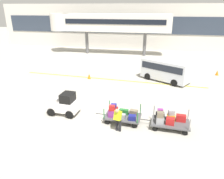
% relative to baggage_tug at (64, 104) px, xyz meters
% --- Properties ---
extents(ground_plane, '(120.00, 120.00, 0.00)m').
position_rel_baggage_tug_xyz_m(ground_plane, '(3.15, 0.40, -0.75)').
color(ground_plane, '#B2ADA0').
extents(apron_lead_line, '(19.07, 1.44, 0.01)m').
position_rel_baggage_tug_xyz_m(apron_lead_line, '(1.48, 8.03, -0.75)').
color(apron_lead_line, yellow).
rests_on(apron_lead_line, ground_plane).
extents(terminal_building, '(51.37, 2.51, 7.57)m').
position_rel_baggage_tug_xyz_m(terminal_building, '(3.15, 26.38, 3.04)').
color(terminal_building, beige).
rests_on(terminal_building, ground_plane).
extents(jet_bridge, '(18.71, 3.00, 6.11)m').
position_rel_baggage_tug_xyz_m(jet_bridge, '(-2.04, 20.39, 4.02)').
color(jet_bridge, silver).
rests_on(jet_bridge, ground_plane).
extents(baggage_tug, '(2.16, 1.34, 1.58)m').
position_rel_baggage_tug_xyz_m(baggage_tug, '(0.00, 0.00, 0.00)').
color(baggage_tug, white).
rests_on(baggage_tug, ground_plane).
extents(baggage_cart_lead, '(3.04, 1.54, 1.22)m').
position_rel_baggage_tug_xyz_m(baggage_cart_lead, '(4.10, -0.25, -0.24)').
color(baggage_cart_lead, '#4C4C4F').
rests_on(baggage_cart_lead, ground_plane).
extents(baggage_cart_middle, '(3.04, 1.54, 1.18)m').
position_rel_baggage_tug_xyz_m(baggage_cart_middle, '(7.05, -0.41, -0.21)').
color(baggage_cart_middle, '#4C4C4F').
rests_on(baggage_cart_middle, ground_plane).
extents(baggage_handler, '(0.50, 0.52, 1.56)m').
position_rel_baggage_tug_xyz_m(baggage_handler, '(4.07, -1.48, 0.11)').
color(baggage_handler, black).
rests_on(baggage_handler, ground_plane).
extents(shuttle_van, '(5.09, 4.11, 2.10)m').
position_rel_baggage_tug_xyz_m(shuttle_van, '(7.09, 8.79, 0.48)').
color(shuttle_van, silver).
rests_on(shuttle_van, ground_plane).
extents(safety_cone_near, '(0.36, 0.36, 0.55)m').
position_rel_baggage_tug_xyz_m(safety_cone_near, '(12.77, 11.83, -0.48)').
color(safety_cone_near, orange).
rests_on(safety_cone_near, ground_plane).
extents(safety_cone_far, '(0.36, 0.36, 0.55)m').
position_rel_baggage_tug_xyz_m(safety_cone_far, '(-0.64, 7.84, -0.48)').
color(safety_cone_far, orange).
rests_on(safety_cone_far, ground_plane).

